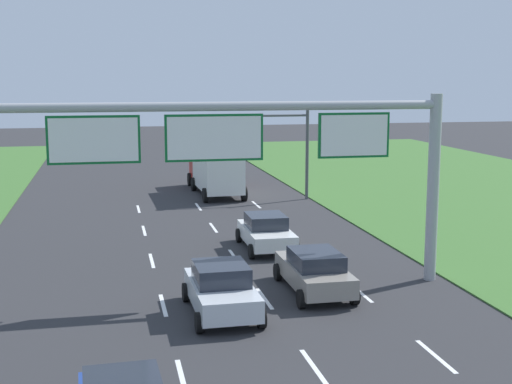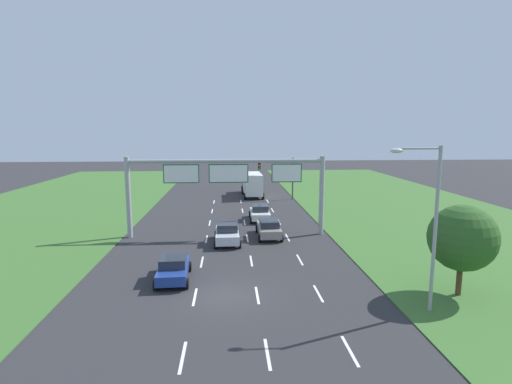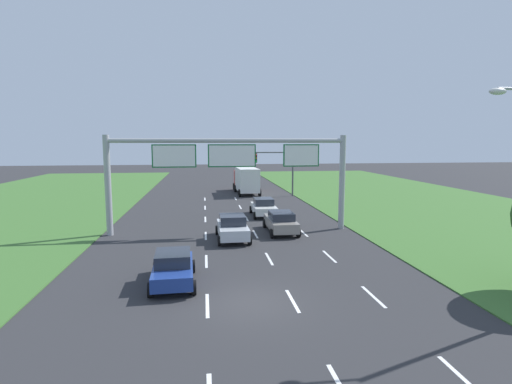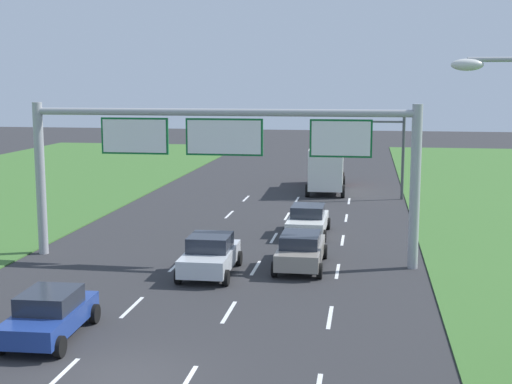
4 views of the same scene
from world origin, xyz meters
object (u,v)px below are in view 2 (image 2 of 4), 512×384
(car_mid_lane, at_px, (173,268))
(box_truck, at_px, (252,183))
(sign_gantry, at_px, (227,180))
(roadside_tree_near, at_px, (462,238))
(car_lead_silver, at_px, (227,233))
(car_far_ahead, at_px, (269,228))
(traffic_light_mast, at_px, (278,171))
(car_near_red, at_px, (260,213))
(street_lamp, at_px, (429,215))

(car_mid_lane, xyz_separation_m, box_truck, (6.75, 31.93, 1.00))
(sign_gantry, distance_m, roadside_tree_near, 19.03)
(box_truck, bearing_deg, car_lead_silver, -99.78)
(car_lead_silver, xyz_separation_m, car_far_ahead, (3.61, 1.64, -0.03))
(car_mid_lane, distance_m, car_far_ahead, 11.90)
(car_mid_lane, relative_size, sign_gantry, 0.24)
(sign_gantry, height_order, traffic_light_mast, sign_gantry)
(box_truck, bearing_deg, traffic_light_mast, -46.36)
(car_near_red, xyz_separation_m, street_lamp, (6.71, -21.63, 4.30))
(car_near_red, relative_size, roadside_tree_near, 0.83)
(car_far_ahead, xyz_separation_m, sign_gantry, (-3.56, 0.66, 4.16))
(traffic_light_mast, xyz_separation_m, roadside_tree_near, (6.22, -32.11, -0.52))
(traffic_light_mast, height_order, street_lamp, street_lamp)
(car_far_ahead, xyz_separation_m, traffic_light_mast, (3.18, 18.92, 3.08))
(car_mid_lane, bearing_deg, traffic_light_mast, 68.31)
(car_mid_lane, xyz_separation_m, roadside_tree_near, (16.32, -3.51, 2.58))
(car_near_red, relative_size, car_far_ahead, 0.96)
(car_far_ahead, relative_size, traffic_light_mast, 0.80)
(sign_gantry, height_order, street_lamp, street_lamp)
(box_truck, height_order, roadside_tree_near, roadside_tree_near)
(car_far_ahead, bearing_deg, car_near_red, 92.36)
(traffic_light_mast, bearing_deg, roadside_tree_near, -79.04)
(car_mid_lane, height_order, sign_gantry, sign_gantry)
(car_near_red, height_order, car_far_ahead, car_near_red)
(car_lead_silver, height_order, sign_gantry, sign_gantry)
(car_far_ahead, bearing_deg, street_lamp, -66.58)
(car_near_red, height_order, street_lamp, street_lamp)
(box_truck, bearing_deg, sign_gantry, -100.49)
(box_truck, distance_m, roadside_tree_near, 36.74)
(sign_gantry, bearing_deg, box_truck, 81.10)
(car_mid_lane, bearing_deg, roadside_tree_near, -14.37)
(street_lamp, bearing_deg, car_mid_lane, 158.41)
(car_near_red, bearing_deg, car_far_ahead, -87.19)
(car_lead_silver, bearing_deg, car_far_ahead, 23.44)
(sign_gantry, bearing_deg, car_near_red, 61.21)
(sign_gantry, relative_size, roadside_tree_near, 3.32)
(car_mid_lane, distance_m, roadside_tree_near, 16.90)
(traffic_light_mast, distance_m, roadside_tree_near, 32.71)
(car_mid_lane, distance_m, traffic_light_mast, 30.49)
(car_near_red, xyz_separation_m, car_far_ahead, (0.26, -6.66, 0.01))
(box_truck, relative_size, roadside_tree_near, 1.59)
(street_lamp, bearing_deg, car_far_ahead, 113.30)
(car_mid_lane, xyz_separation_m, street_lamp, (13.38, -5.29, 4.31))
(car_lead_silver, xyz_separation_m, car_mid_lane, (-3.31, -8.04, -0.06))
(roadside_tree_near, bearing_deg, sign_gantry, 133.08)
(car_lead_silver, bearing_deg, car_near_red, 67.05)
(car_mid_lane, bearing_deg, car_far_ahead, 52.18)
(car_near_red, relative_size, car_lead_silver, 1.00)
(box_truck, relative_size, sign_gantry, 0.48)
(car_lead_silver, relative_size, car_far_ahead, 0.95)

